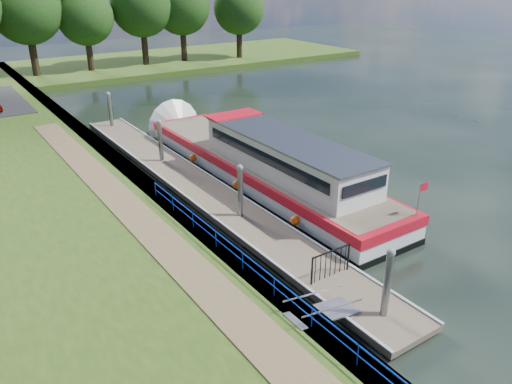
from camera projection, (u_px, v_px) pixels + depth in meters
ground at (371, 316)px, 17.34m from camera, size 160.00×160.00×0.00m
bank_edge at (138, 183)px, 27.26m from camera, size 1.10×90.00×0.78m
far_bank at (137, 64)px, 62.78m from camera, size 60.00×18.00×0.60m
footpath at (158, 237)px, 20.84m from camera, size 1.60×40.00×0.05m
blue_fence at (258, 269)px, 17.68m from camera, size 0.04×18.04×0.72m
pontoon at (197, 188)px, 27.12m from camera, size 2.50×30.00×0.56m
mooring_piles at (196, 169)px, 26.68m from camera, size 0.30×27.30×3.55m
gangway at (322, 312)px, 16.52m from camera, size 2.58×1.00×0.92m
gate_panel at (331, 260)px, 18.54m from camera, size 1.85×0.05×1.15m
barge at (255, 161)px, 28.32m from camera, size 4.36×21.15×4.78m
horizon_trees at (13, 4)px, 50.22m from camera, size 54.38×10.03×12.87m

